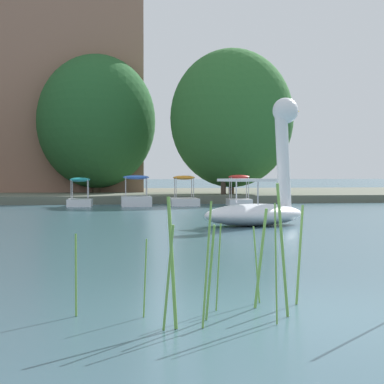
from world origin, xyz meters
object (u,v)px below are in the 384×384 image
at_px(pedal_boat_teal, 80,197).
at_px(pedal_boat_red, 239,196).
at_px(swan_boat, 261,196).
at_px(pedal_boat_orange, 184,197).
at_px(tree_willow_near_path, 231,118).
at_px(tree_willow_overhanging, 96,121).
at_px(pedal_boat_blue, 136,197).
at_px(person_on_path, 223,178).

xyz_separation_m(pedal_boat_teal, pedal_boat_red, (7.61, -0.10, 0.04)).
bearing_deg(swan_boat, pedal_boat_teal, 108.47).
relative_size(pedal_boat_teal, pedal_boat_red, 1.00).
distance_m(pedal_boat_orange, pedal_boat_red, 2.66).
bearing_deg(pedal_boat_orange, swan_boat, -90.23).
xyz_separation_m(pedal_boat_red, tree_willow_near_path, (0.89, 5.72, 4.17)).
bearing_deg(tree_willow_near_path, tree_willow_overhanging, 151.61).
height_order(pedal_boat_blue, pedal_boat_orange, pedal_boat_blue).
distance_m(tree_willow_near_path, person_on_path, 3.48).
distance_m(pedal_boat_red, tree_willow_near_path, 7.14).
xyz_separation_m(pedal_boat_blue, pedal_boat_orange, (2.32, 0.18, 0.01)).
relative_size(swan_boat, pedal_boat_blue, 1.64).
xyz_separation_m(swan_boat, pedal_boat_orange, (0.06, 14.80, -0.47)).
xyz_separation_m(swan_boat, person_on_path, (2.97, 19.41, 0.43)).
relative_size(pedal_boat_red, tree_willow_overhanging, 0.22).
bearing_deg(tree_willow_overhanging, pedal_boat_red, -56.55).
bearing_deg(pedal_boat_blue, pedal_boat_orange, 4.45).
distance_m(pedal_boat_teal, person_on_path, 9.23).
bearing_deg(pedal_boat_orange, tree_willow_overhanging, 111.58).
bearing_deg(pedal_boat_orange, pedal_boat_red, -5.12).
height_order(pedal_boat_teal, tree_willow_near_path, tree_willow_near_path).
bearing_deg(pedal_boat_teal, swan_boat, -71.53).
height_order(pedal_boat_red, person_on_path, person_on_path).
distance_m(pedal_boat_blue, pedal_boat_red, 4.97).
xyz_separation_m(swan_boat, pedal_boat_teal, (-4.90, 14.66, -0.47)).
xyz_separation_m(tree_willow_near_path, tree_willow_overhanging, (-7.26, 3.92, -0.01)).
bearing_deg(tree_willow_overhanging, pedal_boat_orange, -68.42).
xyz_separation_m(tree_willow_overhanging, person_on_path, (6.63, -4.80, -3.30)).
bearing_deg(swan_boat, pedal_boat_blue, 98.80).
bearing_deg(tree_willow_overhanging, person_on_path, -35.89).
bearing_deg(pedal_boat_teal, person_on_path, 31.13).
height_order(pedal_boat_blue, tree_willow_overhanging, tree_willow_overhanging).
bearing_deg(swan_boat, pedal_boat_red, 79.45).
height_order(pedal_boat_blue, tree_willow_near_path, tree_willow_near_path).
xyz_separation_m(pedal_boat_red, person_on_path, (0.26, 4.85, 0.86)).
bearing_deg(pedal_boat_red, pedal_boat_blue, 179.35).
bearing_deg(pedal_boat_teal, pedal_boat_orange, 1.57).
bearing_deg(pedal_boat_blue, pedal_boat_red, -0.65).
height_order(swan_boat, pedal_boat_blue, swan_boat).
relative_size(swan_boat, pedal_boat_orange, 1.67).
height_order(pedal_boat_red, tree_willow_overhanging, tree_willow_overhanging).
relative_size(tree_willow_near_path, person_on_path, 5.38).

